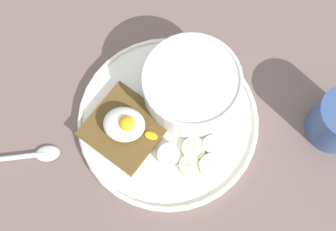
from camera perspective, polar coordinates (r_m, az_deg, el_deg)
name	(u,v)px	position (r cm, az deg, el deg)	size (l,w,h in cm)	color
ground_plane	(168,124)	(70.85, 0.00, -1.02)	(120.00, 120.00, 2.00)	#705B57
plate	(168,120)	(69.14, 0.00, -0.58)	(26.79, 26.79, 1.60)	white
oatmeal_bowl	(191,86)	(67.45, 2.83, 3.63)	(14.26, 14.26, 6.30)	white
toast_slice	(125,128)	(68.05, -5.24, -1.54)	(13.79, 13.79, 1.37)	brown
poached_egg	(125,124)	(66.23, -5.29, -1.09)	(8.06, 5.21, 3.18)	white
banana_slice_front	(193,149)	(67.38, 3.12, -4.10)	(3.97, 3.97, 0.89)	#EFECB0
banana_slice_left	(211,166)	(66.69, 5.27, -6.13)	(4.83, 4.83, 1.50)	#F7ECBE
banana_slice_back	(168,155)	(66.71, 0.05, -4.82)	(4.38, 4.47, 1.82)	#F7EEC2
banana_slice_right	(190,166)	(66.74, 2.65, -6.16)	(3.23, 3.23, 0.98)	beige
banana_slice_inner	(212,145)	(67.63, 5.41, -3.60)	(3.93, 3.93, 1.09)	#F1E5C7
spoon	(31,155)	(70.95, -16.37, -4.70)	(11.36, 4.97, 0.80)	silver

